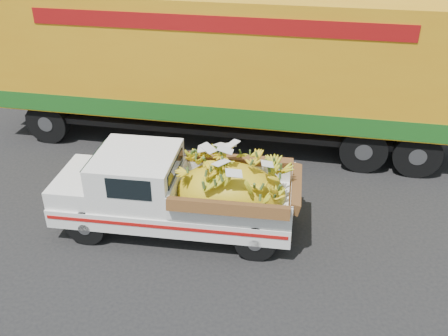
{
  "coord_description": "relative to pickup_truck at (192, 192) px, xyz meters",
  "views": [
    {
      "loc": [
        0.55,
        -8.33,
        5.97
      ],
      "look_at": [
        0.36,
        0.15,
        1.11
      ],
      "focal_mm": 40.0,
      "sensor_mm": 36.0,
      "label": 1
    }
  ],
  "objects": [
    {
      "name": "pickup_truck",
      "position": [
        0.0,
        0.0,
        0.0
      ],
      "size": [
        4.71,
        2.21,
        1.59
      ],
      "rotation": [
        0.0,
        0.0,
        -0.12
      ],
      "color": "black",
      "rests_on": "ground"
    },
    {
      "name": "sidewalk",
      "position": [
        0.23,
        8.56,
        -0.79
      ],
      "size": [
        60.0,
        4.0,
        0.14
      ],
      "primitive_type": "cube",
      "color": "gray",
      "rests_on": "ground"
    },
    {
      "name": "semi_trailer",
      "position": [
        0.56,
        4.0,
        1.27
      ],
      "size": [
        12.08,
        4.51,
        3.8
      ],
      "rotation": [
        0.0,
        0.0,
        -0.17
      ],
      "color": "black",
      "rests_on": "ground"
    },
    {
      "name": "curb",
      "position": [
        0.23,
        6.46,
        -0.78
      ],
      "size": [
        60.0,
        0.25,
        0.15
      ],
      "primitive_type": "cube",
      "color": "gray",
      "rests_on": "ground"
    },
    {
      "name": "ground",
      "position": [
        0.23,
        0.35,
        -0.86
      ],
      "size": [
        100.0,
        100.0,
        0.0
      ],
      "primitive_type": "plane",
      "color": "black",
      "rests_on": "ground"
    }
  ]
}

